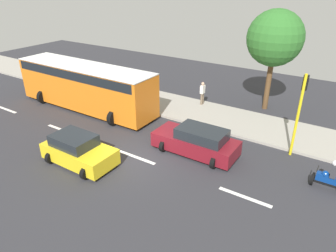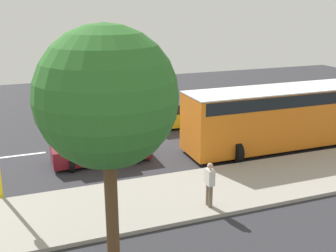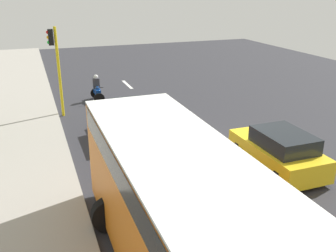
% 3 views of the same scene
% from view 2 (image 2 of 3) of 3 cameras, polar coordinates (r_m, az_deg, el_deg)
% --- Properties ---
extents(ground_plane, '(40.00, 60.00, 0.10)m').
position_cam_2_polar(ground_plane, '(22.34, -4.55, -2.35)').
color(ground_plane, '#2D2D33').
extents(sidewalk, '(4.00, 60.00, 0.15)m').
position_cam_2_polar(sidewalk, '(16.19, 2.47, -9.60)').
color(sidewalk, '#9E998E').
rests_on(sidewalk, ground).
extents(lane_stripe_north, '(0.20, 2.40, 0.01)m').
position_cam_2_polar(lane_stripe_north, '(21.58, -20.07, -3.92)').
color(lane_stripe_north, white).
rests_on(lane_stripe_north, ground).
extents(lane_stripe_mid, '(0.20, 2.40, 0.01)m').
position_cam_2_polar(lane_stripe_mid, '(22.32, -4.56, -2.21)').
color(lane_stripe_mid, white).
rests_on(lane_stripe_mid, ground).
extents(lane_stripe_south, '(0.20, 2.40, 0.01)m').
position_cam_2_polar(lane_stripe_south, '(24.56, 9.01, -0.58)').
color(lane_stripe_south, white).
rests_on(lane_stripe_south, ground).
extents(lane_stripe_far_south, '(0.20, 2.40, 0.01)m').
position_cam_2_polar(lane_stripe_far_south, '(27.93, 19.81, 0.75)').
color(lane_stripe_far_south, white).
rests_on(lane_stripe_far_south, ground).
extents(car_yellow_cab, '(2.26, 3.83, 1.52)m').
position_cam_2_polar(car_yellow_cab, '(24.54, -1.03, 1.33)').
color(car_yellow_cab, yellow).
rests_on(car_yellow_cab, ground).
extents(car_maroon, '(2.25, 4.60, 1.52)m').
position_cam_2_polar(car_maroon, '(19.59, -9.71, -2.98)').
color(car_maroon, maroon).
rests_on(car_maroon, ground).
extents(city_bus, '(3.20, 11.00, 3.16)m').
position_cam_2_polar(city_bus, '(21.95, 16.37, 1.83)').
color(city_bus, orange).
rests_on(city_bus, ground).
extents(pedestrian_by_tree, '(0.40, 0.24, 1.69)m').
position_cam_2_polar(pedestrian_by_tree, '(14.85, 5.89, -8.02)').
color(pedestrian_by_tree, '#72604C').
rests_on(pedestrian_by_tree, sidewalk).
extents(street_tree_south, '(3.71, 3.71, 6.87)m').
position_cam_2_polar(street_tree_south, '(10.41, -8.64, 3.89)').
color(street_tree_south, brown).
rests_on(street_tree_south, ground).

